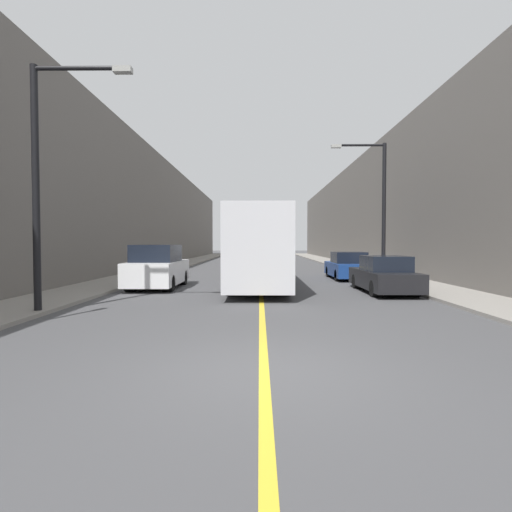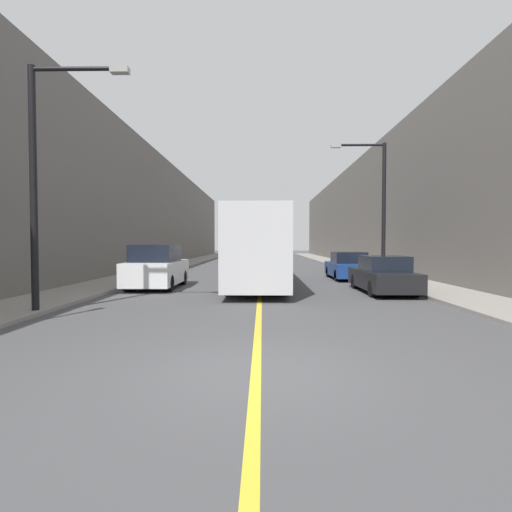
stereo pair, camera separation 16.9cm
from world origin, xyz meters
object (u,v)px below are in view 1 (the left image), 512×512
object	(u,v)px
parked_suv_left	(158,268)
car_right_mid	(348,267)
bus	(258,247)
street_lamp_right	(379,201)
street_lamp_left	(45,169)
car_right_near	(384,276)

from	to	relation	value
parked_suv_left	car_right_mid	size ratio (longest dim) A/B	1.04
bus	car_right_mid	distance (m)	6.17
street_lamp_right	street_lamp_left	bearing A→B (deg)	-141.94
street_lamp_left	bus	bearing A→B (deg)	51.75
car_right_near	bus	bearing A→B (deg)	154.15
bus	street_lamp_right	distance (m)	6.81
car_right_mid	street_lamp_left	xyz separation A→B (m)	(-10.77, -10.96, 3.35)
car_right_near	street_lamp_right	world-z (taller)	street_lamp_right
car_right_mid	street_lamp_left	size ratio (longest dim) A/B	0.64
car_right_near	street_lamp_left	world-z (taller)	street_lamp_left
parked_suv_left	street_lamp_left	world-z (taller)	street_lamp_left
car_right_mid	street_lamp_right	bearing A→B (deg)	-53.85
car_right_near	car_right_mid	distance (m)	5.99
car_right_mid	street_lamp_left	distance (m)	15.73
car_right_mid	street_lamp_right	world-z (taller)	street_lamp_right
parked_suv_left	street_lamp_right	bearing A→B (deg)	15.15
parked_suv_left	car_right_mid	distance (m)	10.37
car_right_mid	street_lamp_left	bearing A→B (deg)	-134.50
car_right_near	parked_suv_left	bearing A→B (deg)	170.88
car_right_near	street_lamp_left	bearing A→B (deg)	-155.43
parked_suv_left	street_lamp_right	size ratio (longest dim) A/B	0.65
car_right_near	street_lamp_right	size ratio (longest dim) A/B	0.65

